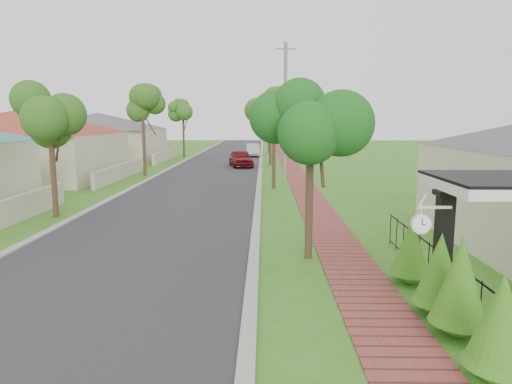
% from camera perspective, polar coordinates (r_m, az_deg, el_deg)
% --- Properties ---
extents(ground, '(160.00, 160.00, 0.00)m').
position_cam_1_polar(ground, '(10.75, -4.11, -12.25)').
color(ground, '#3E711B').
rests_on(ground, ground).
extents(road, '(7.00, 120.00, 0.02)m').
position_cam_1_polar(road, '(30.49, -6.43, 1.59)').
color(road, '#28282B').
rests_on(road, ground).
extents(kerb_right, '(0.30, 120.00, 0.10)m').
position_cam_1_polar(kerb_right, '(30.24, 0.45, 1.58)').
color(kerb_right, '#9E9E99').
rests_on(kerb_right, ground).
extents(kerb_left, '(0.30, 120.00, 0.10)m').
position_cam_1_polar(kerb_left, '(31.17, -13.10, 1.57)').
color(kerb_left, '#9E9E99').
rests_on(kerb_left, ground).
extents(sidewalk, '(1.50, 120.00, 0.03)m').
position_cam_1_polar(sidewalk, '(30.32, 5.37, 1.57)').
color(sidewalk, brown).
rests_on(sidewalk, ground).
extents(porch_post, '(0.48, 0.48, 2.52)m').
position_cam_1_polar(porch_post, '(10.08, 22.24, -7.66)').
color(porch_post, black).
rests_on(porch_post, ground).
extents(picket_fence, '(0.03, 8.02, 1.00)m').
position_cam_1_polar(picket_fence, '(11.26, 21.90, -9.03)').
color(picket_fence, black).
rests_on(picket_fence, ground).
extents(street_trees, '(10.70, 37.65, 5.89)m').
position_cam_1_polar(street_trees, '(37.03, -4.99, 9.94)').
color(street_trees, '#382619').
rests_on(street_trees, ground).
extents(hedge_row, '(0.92, 5.06, 1.92)m').
position_cam_1_polar(hedge_row, '(9.52, 23.08, -10.48)').
color(hedge_row, '#266113').
rests_on(hedge_row, ground).
extents(far_house_red, '(15.56, 15.56, 4.60)m').
position_cam_1_polar(far_house_red, '(33.97, -27.05, 5.39)').
color(far_house_red, beige).
rests_on(far_house_red, ground).
extents(far_house_grey, '(15.56, 15.56, 4.60)m').
position_cam_1_polar(far_house_grey, '(46.79, -19.01, 6.59)').
color(far_house_grey, beige).
rests_on(far_house_grey, ground).
extents(parked_car_red, '(2.48, 4.46, 1.43)m').
position_cam_1_polar(parked_car_red, '(38.40, -1.90, 4.23)').
color(parked_car_red, maroon).
rests_on(parked_car_red, ground).
extents(parked_car_white, '(1.64, 4.12, 1.33)m').
position_cam_1_polar(parked_car_white, '(49.56, -0.39, 5.24)').
color(parked_car_white, '#BCBCBE').
rests_on(parked_car_white, ground).
extents(near_tree, '(1.82, 1.82, 4.68)m').
position_cam_1_polar(near_tree, '(12.65, 6.84, 8.11)').
color(near_tree, '#382619').
rests_on(near_tree, ground).
extents(utility_pole, '(1.20, 0.24, 8.77)m').
position_cam_1_polar(utility_pole, '(30.02, 3.66, 10.02)').
color(utility_pole, gray).
rests_on(utility_pole, ground).
extents(station_clock, '(0.76, 0.13, 0.54)m').
position_cam_1_polar(station_clock, '(9.31, 20.04, -3.60)').
color(station_clock, white).
rests_on(station_clock, ground).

